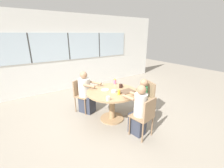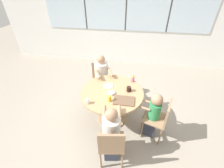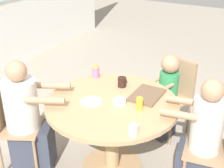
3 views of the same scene
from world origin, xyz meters
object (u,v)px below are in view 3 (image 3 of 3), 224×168
(person_woman_green_shirt, at_px, (27,122))
(juice_glass, at_px, (139,104))
(chair_for_woman_green_shirt, at_px, (10,120))
(sippy_cup, at_px, (96,70))
(person_man_blue_shirt, at_px, (201,143))
(milk_carton_small, at_px, (134,130))
(chair_for_toddler, at_px, (175,90))
(person_toddler, at_px, (166,99))
(chair_for_man_blue_shirt, at_px, (220,145))
(coffee_mug, at_px, (122,82))
(bowl_white_shallow, at_px, (119,102))

(person_woman_green_shirt, bearing_deg, juice_glass, 83.40)
(chair_for_woman_green_shirt, bearing_deg, sippy_cup, 123.37)
(person_man_blue_shirt, distance_m, milk_carton_small, 0.71)
(chair_for_toddler, bearing_deg, person_toddler, 90.00)
(chair_for_man_blue_shirt, xyz_separation_m, sippy_cup, (0.24, 1.38, 0.31))
(chair_for_toddler, distance_m, juice_glass, 0.98)
(coffee_mug, height_order, juice_glass, juice_glass)
(person_woman_green_shirt, xyz_separation_m, sippy_cup, (0.74, -0.33, 0.33))
(chair_for_woman_green_shirt, relative_size, coffee_mug, 9.01)
(chair_for_toddler, distance_m, bowl_white_shallow, 1.00)
(sippy_cup, bearing_deg, chair_for_woman_green_shirt, 149.78)
(juice_glass, height_order, bowl_white_shallow, juice_glass)
(person_toddler, bearing_deg, person_woman_green_shirt, 67.39)
(person_woman_green_shirt, height_order, person_man_blue_shirt, person_woman_green_shirt)
(juice_glass, xyz_separation_m, bowl_white_shallow, (-0.00, 0.20, -0.03))
(chair_for_toddler, distance_m, milk_carton_small, 1.35)
(sippy_cup, relative_size, milk_carton_small, 1.63)
(chair_for_man_blue_shirt, distance_m, milk_carton_small, 0.83)
(chair_for_toddler, xyz_separation_m, bowl_white_shallow, (-0.94, 0.23, 0.25))
(chair_for_woman_green_shirt, bearing_deg, coffee_mug, 106.40)
(coffee_mug, bearing_deg, chair_for_woman_green_shirt, 132.80)
(person_woman_green_shirt, xyz_separation_m, coffee_mug, (0.69, -0.67, 0.30))
(person_woman_green_shirt, height_order, milk_carton_small, person_woman_green_shirt)
(coffee_mug, bearing_deg, chair_for_man_blue_shirt, -99.71)
(person_man_blue_shirt, bearing_deg, person_woman_green_shirt, 98.99)
(person_toddler, relative_size, sippy_cup, 6.36)
(person_woman_green_shirt, xyz_separation_m, person_toddler, (1.15, -0.99, -0.03))
(person_man_blue_shirt, bearing_deg, milk_carton_small, 131.97)
(chair_for_woman_green_shirt, height_order, bowl_white_shallow, chair_for_woman_green_shirt)
(coffee_mug, xyz_separation_m, milk_carton_small, (-0.70, -0.46, -0.00))
(person_toddler, bearing_deg, chair_for_woman_green_shirt, 65.16)
(sippy_cup, distance_m, milk_carton_small, 1.11)
(chair_for_woman_green_shirt, distance_m, chair_for_man_blue_shirt, 1.95)
(juice_glass, bearing_deg, milk_carton_small, -161.85)
(coffee_mug, bearing_deg, milk_carton_small, -146.68)
(bowl_white_shallow, bearing_deg, chair_for_toddler, -13.61)
(person_man_blue_shirt, bearing_deg, chair_for_man_blue_shirt, -90.00)
(sippy_cup, bearing_deg, juice_glass, -119.15)
(chair_for_man_blue_shirt, height_order, chair_for_toddler, same)
(person_man_blue_shirt, height_order, sippy_cup, person_man_blue_shirt)
(milk_carton_small, xyz_separation_m, bowl_white_shallow, (0.38, 0.32, -0.03))
(chair_for_man_blue_shirt, height_order, person_woman_green_shirt, person_woman_green_shirt)
(person_toddler, bearing_deg, chair_for_toddler, -90.00)
(chair_for_toddler, bearing_deg, milk_carton_small, 112.11)
(chair_for_toddler, height_order, person_woman_green_shirt, person_woman_green_shirt)
(person_woman_green_shirt, xyz_separation_m, juice_glass, (0.36, -1.01, 0.31))
(chair_for_woman_green_shirt, distance_m, sippy_cup, 1.00)
(chair_for_woman_green_shirt, distance_m, person_toddler, 1.68)
(person_man_blue_shirt, height_order, milk_carton_small, person_man_blue_shirt)
(coffee_mug, relative_size, juice_glass, 0.88)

